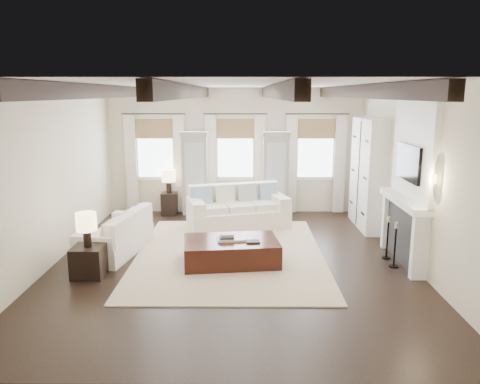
{
  "coord_description": "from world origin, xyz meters",
  "views": [
    {
      "loc": [
        0.18,
        -8.22,
        3.05
      ],
      "look_at": [
        0.13,
        0.78,
        1.15
      ],
      "focal_mm": 35.0,
      "sensor_mm": 36.0,
      "label": 1
    }
  ],
  "objects_px": {
    "ottoman": "(231,252)",
    "side_table_front": "(89,261)",
    "sofa_back": "(237,210)",
    "side_table_back": "(169,204)",
    "sofa_left": "(118,236)"
  },
  "relations": [
    {
      "from": "sofa_back",
      "to": "ottoman",
      "type": "relative_size",
      "value": 1.45
    },
    {
      "from": "sofa_left",
      "to": "side_table_back",
      "type": "xyz_separation_m",
      "value": [
        0.55,
        2.92,
        -0.04
      ]
    },
    {
      "from": "side_table_front",
      "to": "side_table_back",
      "type": "xyz_separation_m",
      "value": [
        0.74,
        4.11,
        0.03
      ]
    },
    {
      "from": "ottoman",
      "to": "sofa_back",
      "type": "bearing_deg",
      "value": 81.06
    },
    {
      "from": "sofa_back",
      "to": "side_table_front",
      "type": "distance_m",
      "value": 3.93
    },
    {
      "from": "side_table_front",
      "to": "sofa_back",
      "type": "bearing_deg",
      "value": 50.66
    },
    {
      "from": "sofa_left",
      "to": "side_table_front",
      "type": "height_order",
      "value": "sofa_left"
    },
    {
      "from": "ottoman",
      "to": "side_table_back",
      "type": "height_order",
      "value": "side_table_back"
    },
    {
      "from": "ottoman",
      "to": "side_table_front",
      "type": "distance_m",
      "value": 2.48
    },
    {
      "from": "ottoman",
      "to": "side_table_front",
      "type": "height_order",
      "value": "side_table_front"
    },
    {
      "from": "side_table_back",
      "to": "sofa_back",
      "type": "bearing_deg",
      "value": -31.46
    },
    {
      "from": "side_table_front",
      "to": "side_table_back",
      "type": "bearing_deg",
      "value": 79.78
    },
    {
      "from": "sofa_back",
      "to": "ottoman",
      "type": "bearing_deg",
      "value": -92.17
    },
    {
      "from": "sofa_left",
      "to": "ottoman",
      "type": "distance_m",
      "value": 2.28
    },
    {
      "from": "ottoman",
      "to": "side_table_back",
      "type": "xyz_separation_m",
      "value": [
        -1.66,
        3.49,
        0.07
      ]
    }
  ]
}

